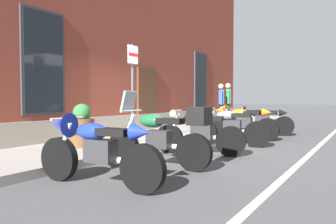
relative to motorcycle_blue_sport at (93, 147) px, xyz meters
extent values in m
plane|color=#424244|center=(4.00, 1.02, -0.56)|extent=(140.00, 140.00, 0.00)
cube|color=gray|center=(4.00, 2.24, -0.48)|extent=(27.45, 2.43, 0.15)
cube|color=silver|center=(4.00, -2.18, -0.55)|extent=(27.45, 0.12, 0.01)
cube|color=gray|center=(4.00, 3.41, -0.21)|extent=(21.45, 0.10, 0.70)
cube|color=#2D2D33|center=(1.85, 3.43, 1.54)|extent=(1.22, 0.06, 2.52)
cube|color=black|center=(1.85, 3.40, 1.54)|extent=(1.10, 0.03, 2.40)
cube|color=#472B19|center=(6.14, 3.42, 0.59)|extent=(1.10, 0.08, 2.30)
cube|color=#2D2D33|center=(10.43, 3.43, 1.54)|extent=(1.22, 0.06, 2.52)
cube|color=black|center=(10.43, 3.40, 1.54)|extent=(1.10, 0.03, 2.40)
cylinder|color=black|center=(-0.04, 0.66, -0.23)|extent=(0.15, 0.65, 0.65)
cylinder|color=black|center=(0.04, -0.82, -0.23)|extent=(0.15, 0.65, 0.65)
cylinder|color=silver|center=(-0.03, 0.56, 0.02)|extent=(0.09, 0.31, 0.62)
cube|color=#28282B|center=(0.01, -0.13, -0.05)|extent=(0.24, 0.45, 0.32)
ellipsoid|color=#192D9E|center=(0.00, 0.02, 0.21)|extent=(0.29, 0.53, 0.24)
cube|color=black|center=(0.02, -0.36, 0.22)|extent=(0.25, 0.49, 0.10)
cylinder|color=silver|center=(-0.03, 0.48, 0.38)|extent=(0.62, 0.07, 0.04)
cylinder|color=silver|center=(0.14, -0.42, -0.18)|extent=(0.11, 0.45, 0.09)
cone|color=#192D9E|center=(-0.03, 0.61, 0.28)|extent=(0.38, 0.36, 0.36)
cone|color=#192D9E|center=(0.04, -0.80, 0.24)|extent=(0.25, 0.27, 0.24)
cylinder|color=black|center=(1.55, 0.72, -0.23)|extent=(0.13, 0.64, 0.64)
cylinder|color=black|center=(1.57, -0.78, -0.23)|extent=(0.13, 0.64, 0.64)
cylinder|color=silver|center=(1.55, 0.62, 0.04)|extent=(0.08, 0.33, 0.68)
cube|color=#28282B|center=(1.56, -0.08, -0.05)|extent=(0.23, 0.44, 0.32)
ellipsoid|color=#195633|center=(1.56, 0.07, 0.27)|extent=(0.27, 0.52, 0.24)
cube|color=black|center=(1.56, -0.31, 0.28)|extent=(0.23, 0.48, 0.10)
cylinder|color=silver|center=(1.55, 0.54, 0.44)|extent=(0.62, 0.05, 0.04)
cylinder|color=silver|center=(1.68, -0.38, -0.18)|extent=(0.10, 0.45, 0.09)
cube|color=#B2BCC6|center=(1.55, 0.60, 0.62)|extent=(0.36, 0.15, 0.40)
cube|color=black|center=(1.57, -0.88, 0.38)|extent=(0.37, 0.33, 0.30)
cylinder|color=black|center=(2.98, 0.57, -0.23)|extent=(0.26, 0.66, 0.64)
cylinder|color=black|center=(3.27, -0.78, -0.23)|extent=(0.26, 0.66, 0.64)
cylinder|color=silver|center=(3.00, 0.47, 0.02)|extent=(0.14, 0.32, 0.64)
cube|color=#28282B|center=(3.14, -0.15, -0.05)|extent=(0.31, 0.48, 0.32)
ellipsoid|color=black|center=(3.10, -0.01, 0.23)|extent=(0.37, 0.56, 0.24)
cube|color=black|center=(3.19, -0.38, 0.24)|extent=(0.32, 0.52, 0.10)
cylinder|color=silver|center=(3.02, 0.39, 0.40)|extent=(0.61, 0.17, 0.04)
cylinder|color=silver|center=(3.32, -0.42, -0.18)|extent=(0.18, 0.46, 0.09)
sphere|color=silver|center=(3.00, 0.47, 0.33)|extent=(0.18, 0.18, 0.18)
cylinder|color=black|center=(4.65, 0.47, -0.22)|extent=(0.22, 0.67, 0.66)
cylinder|color=black|center=(4.87, -0.87, -0.22)|extent=(0.22, 0.67, 0.66)
cylinder|color=silver|center=(4.67, 0.37, 0.03)|extent=(0.12, 0.32, 0.64)
cube|color=#28282B|center=(4.77, -0.25, -0.04)|extent=(0.29, 0.47, 0.32)
ellipsoid|color=slate|center=(4.74, -0.10, 0.24)|extent=(0.34, 0.55, 0.24)
cube|color=black|center=(4.80, -0.48, 0.25)|extent=(0.29, 0.51, 0.10)
cylinder|color=silver|center=(4.68, 0.29, 0.41)|extent=(0.62, 0.13, 0.04)
cylinder|color=silver|center=(4.93, -0.53, -0.17)|extent=(0.16, 0.46, 0.09)
sphere|color=silver|center=(4.67, 0.37, 0.34)|extent=(0.18, 0.18, 0.18)
cylinder|color=black|center=(6.22, 0.71, -0.22)|extent=(0.13, 0.67, 0.67)
cylinder|color=black|center=(6.25, -0.77, -0.22)|extent=(0.13, 0.67, 0.67)
cylinder|color=silver|center=(6.22, 0.61, 0.04)|extent=(0.08, 0.32, 0.65)
cube|color=#28282B|center=(6.24, -0.08, -0.04)|extent=(0.23, 0.44, 0.32)
ellipsoid|color=orange|center=(6.23, 0.07, 0.25)|extent=(0.27, 0.53, 0.24)
cube|color=black|center=(6.24, -0.31, 0.26)|extent=(0.23, 0.48, 0.10)
cylinder|color=silver|center=(6.22, 0.53, 0.42)|extent=(0.62, 0.05, 0.04)
cylinder|color=silver|center=(6.36, -0.38, -0.17)|extent=(0.10, 0.45, 0.09)
cone|color=orange|center=(6.22, 0.66, 0.32)|extent=(0.37, 0.35, 0.36)
cone|color=orange|center=(6.25, -0.75, 0.28)|extent=(0.25, 0.27, 0.24)
cylinder|color=black|center=(7.74, 0.63, -0.23)|extent=(0.19, 0.66, 0.65)
cylinder|color=black|center=(7.90, -0.87, -0.23)|extent=(0.19, 0.66, 0.65)
cylinder|color=silver|center=(7.75, 0.53, 0.00)|extent=(0.10, 0.30, 0.59)
cube|color=#28282B|center=(7.82, -0.17, -0.05)|extent=(0.27, 0.46, 0.32)
ellipsoid|color=black|center=(7.81, -0.02, 0.18)|extent=(0.31, 0.55, 0.24)
cube|color=black|center=(7.85, -0.40, 0.19)|extent=(0.27, 0.50, 0.10)
cylinder|color=silver|center=(7.76, 0.45, 0.35)|extent=(0.62, 0.10, 0.04)
cylinder|color=silver|center=(7.98, -0.45, -0.18)|extent=(0.14, 0.46, 0.09)
cone|color=black|center=(7.74, 0.58, 0.25)|extent=(0.39, 0.38, 0.36)
cone|color=black|center=(7.90, -0.85, 0.21)|extent=(0.27, 0.28, 0.24)
cylinder|color=black|center=(9.55, 2.04, 0.02)|extent=(0.14, 0.14, 0.85)
cylinder|color=black|center=(9.71, 2.12, 0.02)|extent=(0.14, 0.14, 0.85)
cube|color=#2D478C|center=(9.63, 2.08, 0.74)|extent=(0.45, 0.36, 0.60)
sphere|color=tan|center=(9.63, 2.08, 1.19)|extent=(0.23, 0.23, 0.23)
cylinder|color=#2D478C|center=(9.41, 1.97, 0.71)|extent=(0.09, 0.09, 0.57)
cylinder|color=#2D478C|center=(9.85, 2.20, 0.71)|extent=(0.09, 0.09, 0.57)
cube|color=#592D19|center=(9.91, 2.25, 0.49)|extent=(0.13, 0.14, 0.24)
cylinder|color=#1E1E4C|center=(10.18, 1.98, 0.03)|extent=(0.14, 0.14, 0.87)
cylinder|color=#1E1E4C|center=(10.35, 2.05, 0.03)|extent=(0.14, 0.14, 0.87)
cube|color=#26723F|center=(10.27, 2.02, 0.77)|extent=(0.45, 0.35, 0.62)
sphere|color=tan|center=(10.27, 2.02, 1.23)|extent=(0.24, 0.24, 0.24)
cylinder|color=#26723F|center=(10.04, 1.91, 0.74)|extent=(0.09, 0.09, 0.58)
cylinder|color=#26723F|center=(10.49, 2.12, 0.74)|extent=(0.09, 0.09, 0.58)
cylinder|color=#4C4C51|center=(3.01, 1.64, 0.79)|extent=(0.06, 0.06, 2.39)
cube|color=white|center=(3.01, 1.62, 1.74)|extent=(0.36, 0.03, 0.44)
cube|color=red|center=(3.01, 1.60, 1.74)|extent=(0.36, 0.01, 0.08)
cylinder|color=brown|center=(1.89, 2.19, -0.09)|extent=(0.54, 0.54, 0.62)
cylinder|color=black|center=(1.89, 2.19, -0.09)|extent=(0.57, 0.57, 0.04)
sphere|color=#28602D|center=(1.89, 2.19, 0.36)|extent=(0.40, 0.40, 0.40)
camera|label=1|loc=(-3.36, -3.30, 0.67)|focal=35.30mm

